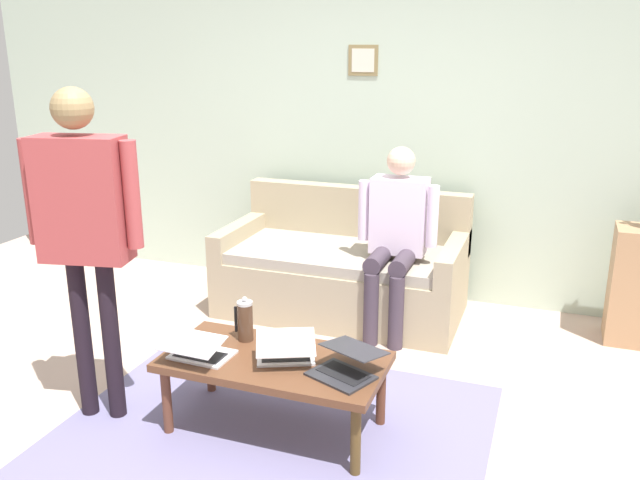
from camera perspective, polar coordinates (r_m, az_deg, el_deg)
ground_plane at (r=3.63m, az=-4.94°, el=-15.67°), size 7.68×7.68×0.00m
area_rug at (r=3.53m, az=-4.53°, el=-16.64°), size 2.17×1.85×0.01m
back_wall at (r=5.17m, az=5.10°, el=10.13°), size 7.04×0.11×2.70m
couch at (r=4.91m, az=2.02°, el=-2.71°), size 1.75×0.89×0.88m
coffee_table at (r=3.43m, az=-3.97°, el=-10.80°), size 1.13×0.57×0.41m
laptop_left at (r=3.37m, az=-2.98°, el=-9.56°), size 0.39×0.40×0.15m
laptop_center at (r=3.43m, az=-10.46°, el=-9.39°), size 0.31×0.30×0.13m
laptop_right at (r=3.22m, az=2.23°, el=-10.85°), size 0.39×0.40×0.13m
french_press at (r=3.56m, az=-6.50°, el=-6.94°), size 0.10×0.08×0.25m
person_standing at (r=3.48m, az=-19.77°, el=2.02°), size 0.61×0.28×1.74m
person_seated at (r=4.46m, az=6.59°, el=0.86°), size 0.55×0.51×1.28m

